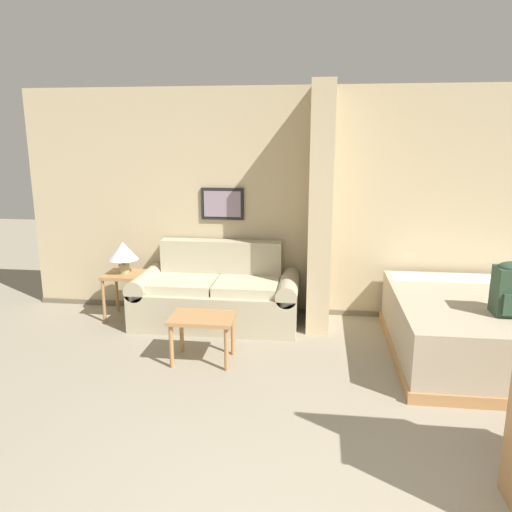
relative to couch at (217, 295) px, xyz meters
The scene contains 7 objects.
wall_back 1.61m from the couch, 22.02° to the left, with size 7.06×0.16×2.60m.
wall_partition_pillar 1.50m from the couch, ahead, with size 0.24×0.68×2.60m.
couch is the anchor object (origin of this frame).
coffee_table 1.02m from the couch, 86.02° to the right, with size 0.59×0.42×0.44m.
side_table 1.09m from the couch, behind, with size 0.43×0.43×0.53m.
table_lamp 1.18m from the couch, behind, with size 0.34×0.34×0.36m.
bed 2.82m from the couch, 12.24° to the right, with size 1.84×1.96×0.58m.
Camera 1 is at (-0.09, -1.84, 2.04)m, focal length 35.00 mm.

